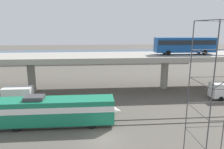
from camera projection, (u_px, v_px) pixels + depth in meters
ground_plane at (104, 139)px, 24.70m from camera, size 260.00×260.00×0.00m
rail_strip_near at (103, 126)px, 27.84m from camera, size 110.00×0.12×0.12m
rail_strip_far at (103, 121)px, 29.32m from camera, size 110.00×0.12×0.12m
train_locomotive at (62, 110)px, 27.67m from camera, size 16.16×3.04×4.18m
highway_overpass at (99, 58)px, 42.68m from camera, size 96.00×10.00×7.24m
transit_bus_on_overpass at (185, 44)px, 42.61m from camera, size 12.00×2.68×3.40m
service_truck_east at (12, 96)px, 35.00m from camera, size 6.80×2.46×3.04m
scaffolding_tower at (222, 92)px, 18.89m from camera, size 4.22×4.22×13.38m
pier_parking_lot at (97, 60)px, 78.02m from camera, size 64.20×12.63×1.21m
parked_car_0 at (132, 56)px, 78.89m from camera, size 4.50×1.98×1.50m
parked_car_1 at (163, 56)px, 79.44m from camera, size 4.31×1.83×1.50m
parked_car_2 at (37, 57)px, 77.28m from camera, size 4.41×1.93×1.50m
parked_car_3 at (83, 56)px, 78.61m from camera, size 4.02×1.86×1.50m
harbor_water at (97, 54)px, 100.50m from camera, size 140.00×36.00×0.01m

